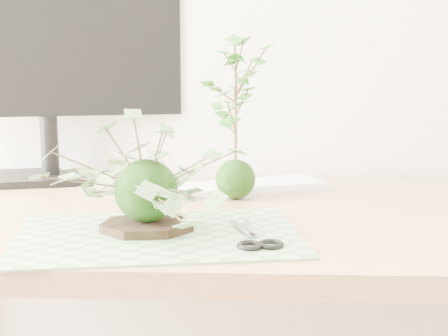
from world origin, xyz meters
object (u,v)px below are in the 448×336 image
at_px(ivy_kokedama, 146,161).
at_px(keyboard, 228,189).
at_px(maple_kokedama, 236,81).
at_px(desk, 222,256).
at_px(monitor, 46,45).

bearing_deg(ivy_kokedama, keyboard, 69.34).
bearing_deg(ivy_kokedama, maple_kokedama, 61.95).
bearing_deg(keyboard, ivy_kokedama, -133.93).
bearing_deg(ivy_kokedama, desk, 52.20).
bearing_deg(keyboard, monitor, 140.31).
height_order(keyboard, monitor, monitor).
xyz_separation_m(desk, maple_kokedama, (0.02, 0.11, 0.33)).
relative_size(desk, ivy_kokedama, 4.50).
bearing_deg(maple_kokedama, monitor, 157.11).
xyz_separation_m(desk, monitor, (-0.42, 0.30, 0.41)).
height_order(desk, ivy_kokedama, ivy_kokedama).
height_order(maple_kokedama, keyboard, maple_kokedama).
bearing_deg(ivy_kokedama, monitor, 123.84).
bearing_deg(monitor, desk, -49.67).
bearing_deg(monitor, keyboard, -30.77).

